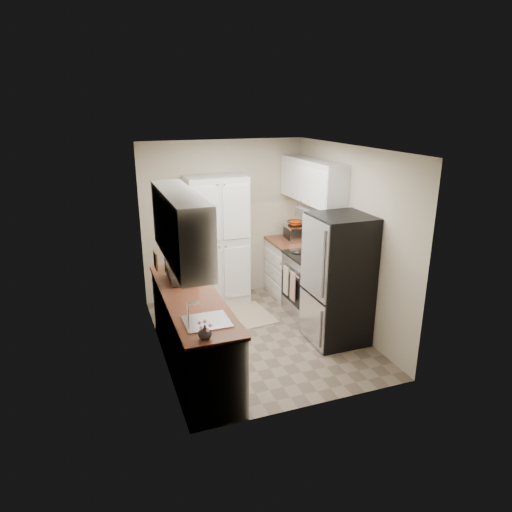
{
  "coord_description": "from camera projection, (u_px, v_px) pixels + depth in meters",
  "views": [
    {
      "loc": [
        -1.94,
        -5.19,
        2.99
      ],
      "look_at": [
        0.01,
        0.15,
        1.1
      ],
      "focal_mm": 32.0,
      "sensor_mm": 36.0,
      "label": 1
    }
  ],
  "objects": [
    {
      "name": "room_shell",
      "position": [
        258.0,
        220.0,
        5.68
      ],
      "size": [
        2.64,
        3.24,
        2.52
      ],
      "color": "beige",
      "rests_on": "ground"
    },
    {
      "name": "electric_range",
      "position": [
        312.0,
        284.0,
        6.72
      ],
      "size": [
        0.71,
        0.78,
        1.13
      ],
      "color": "#B7B7BC",
      "rests_on": "ground"
    },
    {
      "name": "ground",
      "position": [
        259.0,
        336.0,
        6.2
      ],
      "size": [
        3.2,
        3.2,
        0.0
      ],
      "primitive_type": "plane",
      "color": "#7A6B56",
      "rests_on": "ground"
    },
    {
      "name": "microwave",
      "position": [
        182.0,
        270.0,
        5.63
      ],
      "size": [
        0.34,
        0.5,
        0.27
      ],
      "primitive_type": "imported",
      "rotation": [
        0.0,
        0.0,
        1.55
      ],
      "color": "#BABABF",
      "rests_on": "countertop_left"
    },
    {
      "name": "toaster_oven",
      "position": [
        296.0,
        233.0,
        7.33
      ],
      "size": [
        0.35,
        0.43,
        0.24
      ],
      "primitive_type": "cube",
      "rotation": [
        0.0,
        0.0,
        -0.08
      ],
      "color": "#B7B7BC",
      "rests_on": "countertop_right"
    },
    {
      "name": "wine_bottle",
      "position": [
        167.0,
        262.0,
        5.93
      ],
      "size": [
        0.06,
        0.06,
        0.26
      ],
      "primitive_type": "cylinder",
      "color": "black",
      "rests_on": "countertop_left"
    },
    {
      "name": "countertop_right",
      "position": [
        291.0,
        242.0,
        7.3
      ],
      "size": [
        0.63,
        0.83,
        0.04
      ],
      "primitive_type": "cube",
      "color": "brown",
      "rests_on": "base_cabinet_right"
    },
    {
      "name": "base_cabinet_left",
      "position": [
        193.0,
        333.0,
        5.36
      ],
      "size": [
        0.6,
        2.3,
        0.88
      ],
      "primitive_type": "cube",
      "color": "silver",
      "rests_on": "ground"
    },
    {
      "name": "countertop_left",
      "position": [
        191.0,
        297.0,
        5.22
      ],
      "size": [
        0.63,
        2.33,
        0.04
      ],
      "primitive_type": "cube",
      "color": "brown",
      "rests_on": "base_cabinet_left"
    },
    {
      "name": "cutting_board",
      "position": [
        178.0,
        259.0,
        6.02
      ],
      "size": [
        0.1,
        0.2,
        0.26
      ],
      "primitive_type": "cube",
      "rotation": [
        0.0,
        0.0,
        0.42
      ],
      "color": "#308938",
      "rests_on": "countertop_left"
    },
    {
      "name": "refrigerator",
      "position": [
        338.0,
        280.0,
        5.88
      ],
      "size": [
        0.7,
        0.72,
        1.7
      ],
      "primitive_type": "cube",
      "color": "#B7B7BC",
      "rests_on": "ground"
    },
    {
      "name": "kitchen_mat",
      "position": [
        251.0,
        314.0,
        6.83
      ],
      "size": [
        0.61,
        0.89,
        0.01
      ],
      "primitive_type": "cube",
      "rotation": [
        0.0,
        0.0,
        0.11
      ],
      "color": "tan",
      "rests_on": "ground"
    },
    {
      "name": "pantry_cabinet",
      "position": [
        217.0,
        241.0,
        7.0
      ],
      "size": [
        0.9,
        0.55,
        2.0
      ],
      "primitive_type": "cube",
      "color": "silver",
      "rests_on": "ground"
    },
    {
      "name": "flower_vase",
      "position": [
        205.0,
        332.0,
        4.23
      ],
      "size": [
        0.15,
        0.15,
        0.14
      ],
      "primitive_type": "imported",
      "rotation": [
        0.0,
        0.0,
        0.17
      ],
      "color": "white",
      "rests_on": "countertop_left"
    },
    {
      "name": "base_cabinet_right",
      "position": [
        290.0,
        269.0,
        7.45
      ],
      "size": [
        0.6,
        0.8,
        0.88
      ],
      "primitive_type": "cube",
      "color": "silver",
      "rests_on": "ground"
    },
    {
      "name": "fruit_basket",
      "position": [
        295.0,
        222.0,
        7.28
      ],
      "size": [
        0.33,
        0.33,
        0.11
      ],
      "primitive_type": null,
      "rotation": [
        0.0,
        0.0,
        0.32
      ],
      "color": "#FF3E00",
      "rests_on": "toaster_oven"
    }
  ]
}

